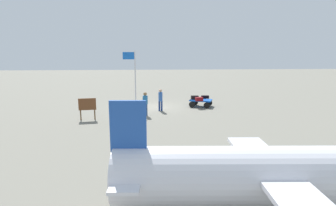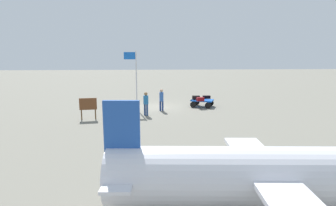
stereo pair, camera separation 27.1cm
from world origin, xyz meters
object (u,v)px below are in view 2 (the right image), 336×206
object	(u,v)px
airplane_near	(277,176)
signboard	(88,105)
suitcase_maroon	(196,98)
flagpole	(135,75)
suitcase_navy	(200,99)
luggage_cart	(202,102)
worker_trailing	(146,102)
worker_lead	(161,98)
suitcase_grey	(207,97)

from	to	relation	value
airplane_near	signboard	world-z (taller)	airplane_near
suitcase_maroon	flagpole	bearing A→B (deg)	13.14
suitcase_navy	luggage_cart	bearing A→B (deg)	-112.55
luggage_cart	worker_trailing	bearing A→B (deg)	32.87
suitcase_navy	worker_lead	bearing A→B (deg)	14.43
luggage_cart	worker_trailing	world-z (taller)	worker_trailing
luggage_cart	signboard	size ratio (longest dim) A/B	1.46
worker_trailing	luggage_cart	bearing A→B (deg)	-147.13
luggage_cart	suitcase_maroon	size ratio (longest dim) A/B	3.43
suitcase_grey	flagpole	size ratio (longest dim) A/B	0.14
suitcase_navy	worker_lead	world-z (taller)	worker_lead
luggage_cart	flagpole	distance (m)	6.03
luggage_cart	suitcase_navy	distance (m)	0.76
worker_lead	flagpole	world-z (taller)	flagpole
flagpole	suitcase_grey	bearing A→B (deg)	-164.87
worker_trailing	signboard	distance (m)	3.94
suitcase_grey	worker_lead	xyz separation A→B (m)	(3.97, 2.07, 0.26)
suitcase_maroon	signboard	bearing A→B (deg)	27.44
suitcase_grey	worker_trailing	bearing A→B (deg)	34.99
flagpole	worker_trailing	bearing A→B (deg)	112.94
luggage_cart	airplane_near	distance (m)	15.67
suitcase_navy	worker_trailing	xyz separation A→B (m)	(4.37, 2.36, 0.25)
worker_trailing	flagpole	bearing A→B (deg)	-67.06
suitcase_grey	airplane_near	size ratio (longest dim) A/B	0.07
worker_trailing	flagpole	size ratio (longest dim) A/B	0.37
luggage_cart	worker_lead	size ratio (longest dim) A/B	1.24
suitcase_maroon	luggage_cart	bearing A→B (deg)	161.72
worker_trailing	signboard	xyz separation A→B (m)	(3.82, 0.99, -0.04)
suitcase_grey	airplane_near	world-z (taller)	airplane_near
luggage_cart	airplane_near	xyz separation A→B (m)	(1.16, 15.60, 0.76)
suitcase_grey	airplane_near	xyz separation A→B (m)	(1.68, 16.22, 0.48)
suitcase_navy	worker_trailing	world-z (taller)	worker_trailing
suitcase_grey	worker_trailing	xyz separation A→B (m)	(5.15, 3.61, 0.28)
suitcase_navy	airplane_near	distance (m)	15.00
worker_lead	flagpole	bearing A→B (deg)	-12.56
suitcase_grey	flagpole	world-z (taller)	flagpole
suitcase_grey	worker_lead	size ratio (longest dim) A/B	0.37
airplane_near	suitcase_maroon	bearing A→B (deg)	-92.50
worker_trailing	suitcase_maroon	bearing A→B (deg)	-142.84
suitcase_grey	airplane_near	distance (m)	16.31
worker_trailing	signboard	size ratio (longest dim) A/B	1.16
suitcase_maroon	signboard	size ratio (longest dim) A/B	0.42
suitcase_navy	flagpole	world-z (taller)	flagpole
suitcase_maroon	airplane_near	distance (m)	15.78
luggage_cart	worker_trailing	distance (m)	5.55
suitcase_grey	suitcase_navy	world-z (taller)	suitcase_navy
luggage_cart	worker_trailing	xyz separation A→B (m)	(4.64, 2.99, 0.56)
suitcase_maroon	worker_lead	xyz separation A→B (m)	(2.98, 1.62, 0.23)
airplane_near	flagpole	distance (m)	15.30
airplane_near	signboard	size ratio (longest dim) A/B	6.12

